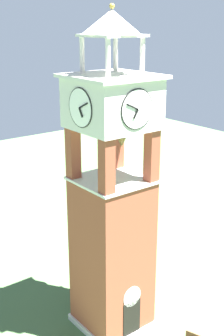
{
  "coord_description": "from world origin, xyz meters",
  "views": [
    {
      "loc": [
        -12.45,
        -16.0,
        15.64
      ],
      "look_at": [
        0.0,
        0.0,
        8.9
      ],
      "focal_mm": 47.45,
      "sensor_mm": 36.0,
      "label": 1
    }
  ],
  "objects": [
    {
      "name": "clock_tower",
      "position": [
        0.0,
        -0.0,
        6.65
      ],
      "size": [
        3.83,
        3.83,
        16.36
      ],
      "color": "brown",
      "rests_on": "ground"
    },
    {
      "name": "shrub_near_entry",
      "position": [
        0.51,
        2.22,
        0.55
      ],
      "size": [
        0.72,
        0.72,
        1.1
      ],
      "primitive_type": "ellipsoid",
      "color": "#336638",
      "rests_on": "ground"
    },
    {
      "name": "ground",
      "position": [
        0.0,
        0.0,
        0.0
      ],
      "size": [
        80.0,
        80.0,
        0.0
      ],
      "primitive_type": "plane",
      "color": "#476B3D"
    }
  ]
}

